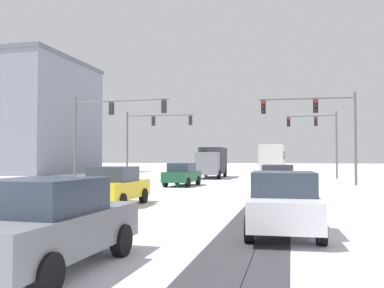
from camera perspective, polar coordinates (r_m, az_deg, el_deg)
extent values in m
cube|color=#38383D|center=(18.30, 12.29, -8.08)|extent=(0.75, 30.01, 0.01)
cube|color=#38383D|center=(18.34, 9.41, -8.09)|extent=(1.10, 30.01, 0.01)
cylinder|color=#56565B|center=(40.95, -8.93, -0.13)|extent=(0.18, 0.18, 6.50)
cylinder|color=#56565B|center=(40.16, -4.42, 3.96)|extent=(6.64, 0.47, 0.12)
cube|color=black|center=(40.28, -5.34, 3.16)|extent=(0.33, 0.26, 0.90)
sphere|color=red|center=(40.46, -5.28, 3.56)|extent=(0.20, 0.20, 0.20)
sphere|color=black|center=(40.44, -5.28, 3.14)|extent=(0.20, 0.20, 0.20)
sphere|color=black|center=(40.41, -5.28, 2.71)|extent=(0.20, 0.20, 0.20)
cube|color=black|center=(39.45, -0.22, 3.26)|extent=(0.33, 0.26, 0.90)
sphere|color=red|center=(39.63, -0.17, 3.67)|extent=(0.20, 0.20, 0.20)
sphere|color=black|center=(39.61, -0.17, 3.24)|extent=(0.20, 0.20, 0.20)
sphere|color=black|center=(39.58, -0.17, 2.80)|extent=(0.20, 0.20, 0.20)
cylinder|color=#56565B|center=(30.16, 21.62, 0.62)|extent=(0.18, 0.18, 6.50)
cylinder|color=#56565B|center=(29.93, 15.43, 6.05)|extent=(6.47, 0.52, 0.12)
cube|color=black|center=(29.93, 16.68, 5.00)|extent=(0.33, 0.26, 0.90)
sphere|color=red|center=(29.81, 16.71, 5.61)|extent=(0.20, 0.20, 0.20)
sphere|color=black|center=(29.77, 16.72, 5.04)|extent=(0.20, 0.20, 0.20)
sphere|color=black|center=(29.74, 16.72, 4.46)|extent=(0.20, 0.20, 0.20)
cube|color=black|center=(29.72, 9.82, 4.99)|extent=(0.33, 0.26, 0.90)
sphere|color=red|center=(29.60, 9.82, 5.61)|extent=(0.20, 0.20, 0.20)
sphere|color=black|center=(29.57, 9.82, 5.03)|extent=(0.20, 0.20, 0.20)
sphere|color=black|center=(29.53, 9.82, 4.45)|extent=(0.20, 0.20, 0.20)
cylinder|color=#56565B|center=(31.94, -15.79, 0.42)|extent=(0.18, 0.18, 6.50)
cylinder|color=#56565B|center=(30.35, -9.81, 5.90)|extent=(7.41, 0.56, 0.12)
cube|color=black|center=(30.62, -11.06, 4.80)|extent=(0.33, 0.26, 0.90)
sphere|color=red|center=(30.80, -10.91, 5.32)|extent=(0.20, 0.20, 0.20)
sphere|color=black|center=(30.76, -10.92, 4.77)|extent=(0.20, 0.20, 0.20)
sphere|color=black|center=(30.73, -10.92, 4.21)|extent=(0.20, 0.20, 0.20)
cube|color=black|center=(28.95, -3.88, 5.16)|extent=(0.33, 0.26, 0.90)
sphere|color=red|center=(29.14, -3.77, 5.70)|extent=(0.20, 0.20, 0.20)
sphere|color=black|center=(29.10, -3.77, 5.12)|extent=(0.20, 0.20, 0.20)
sphere|color=black|center=(29.06, -3.77, 4.53)|extent=(0.20, 0.20, 0.20)
cylinder|color=#56565B|center=(42.07, 19.31, -0.10)|extent=(0.18, 0.18, 6.50)
cylinder|color=#56565B|center=(42.26, 16.05, 3.73)|extent=(4.73, 0.49, 0.12)
cube|color=black|center=(42.20, 16.70, 3.00)|extent=(0.34, 0.26, 0.90)
sphere|color=red|center=(42.07, 16.69, 3.43)|extent=(0.20, 0.20, 0.20)
sphere|color=black|center=(42.04, 16.70, 3.02)|extent=(0.20, 0.20, 0.20)
sphere|color=black|center=(42.01, 16.70, 2.61)|extent=(0.20, 0.20, 0.20)
cube|color=black|center=(42.34, 13.17, 2.95)|extent=(0.34, 0.26, 0.90)
sphere|color=red|center=(42.20, 13.15, 3.38)|extent=(0.20, 0.20, 0.20)
sphere|color=black|center=(42.18, 13.16, 2.97)|extent=(0.20, 0.20, 0.20)
sphere|color=black|center=(42.15, 13.16, 2.56)|extent=(0.20, 0.20, 0.20)
cube|color=#194C2D|center=(29.34, -1.35, -4.49)|extent=(1.92, 4.19, 0.70)
cube|color=#2D3847|center=(29.17, -1.44, -3.23)|extent=(1.66, 1.98, 0.60)
cylinder|color=black|center=(30.81, -2.05, -5.02)|extent=(0.26, 0.65, 0.64)
cylinder|color=black|center=(30.33, 0.85, -5.07)|extent=(0.26, 0.65, 0.64)
cylinder|color=black|center=(28.42, -3.70, -5.28)|extent=(0.26, 0.65, 0.64)
cylinder|color=black|center=(27.90, -0.58, -5.34)|extent=(0.26, 0.65, 0.64)
cube|color=red|center=(22.31, 11.78, -5.26)|extent=(1.74, 4.11, 0.70)
cube|color=#2D3847|center=(22.13, 11.76, -3.60)|extent=(1.58, 1.91, 0.60)
cylinder|color=black|center=(23.63, 9.88, -5.93)|extent=(0.23, 0.64, 0.64)
cylinder|color=black|center=(23.60, 13.82, -5.91)|extent=(0.23, 0.64, 0.64)
cylinder|color=black|center=(21.10, 9.50, -6.42)|extent=(0.23, 0.64, 0.64)
cylinder|color=black|center=(21.06, 13.92, -6.39)|extent=(0.23, 0.64, 0.64)
cube|color=yellow|center=(17.45, -10.59, -6.20)|extent=(1.79, 4.14, 0.70)
cube|color=#2D3847|center=(17.27, -10.77, -4.08)|extent=(1.60, 1.93, 0.60)
cylinder|color=black|center=(18.96, -11.36, -6.91)|extent=(0.23, 0.64, 0.64)
cylinder|color=black|center=(18.37, -6.70, -7.10)|extent=(0.23, 0.64, 0.64)
cylinder|color=black|center=(16.67, -14.89, -7.58)|extent=(0.23, 0.64, 0.64)
cylinder|color=black|center=(16.00, -9.69, -7.85)|extent=(0.23, 0.64, 0.64)
cube|color=silver|center=(11.13, 12.47, -8.64)|extent=(1.88, 4.17, 0.70)
cube|color=#2D3847|center=(10.92, 12.46, -5.34)|extent=(1.64, 1.97, 0.60)
cylinder|color=black|center=(12.44, 8.55, -9.57)|extent=(0.25, 0.65, 0.64)
cylinder|color=black|center=(12.47, 16.09, -9.49)|extent=(0.25, 0.65, 0.64)
cylinder|color=black|center=(9.93, 7.92, -11.52)|extent=(0.25, 0.65, 0.64)
cylinder|color=black|center=(9.97, 17.41, -11.41)|extent=(0.25, 0.65, 0.64)
cube|color=slate|center=(7.87, -19.08, -11.38)|extent=(1.78, 4.13, 0.70)
cube|color=#2D3847|center=(7.67, -19.65, -6.73)|extent=(1.60, 1.93, 0.60)
cylinder|color=black|center=(9.42, -18.90, -11.96)|extent=(0.23, 0.64, 0.64)
cylinder|color=black|center=(8.65, -9.71, -12.95)|extent=(0.23, 0.64, 0.64)
cylinder|color=black|center=(6.47, -19.42, -16.65)|extent=(0.23, 0.64, 0.64)
cube|color=silver|center=(48.41, 11.12, -1.96)|extent=(2.54, 11.01, 2.90)
cube|color=#283342|center=(48.41, 11.12, -1.54)|extent=(2.57, 10.13, 0.90)
cylinder|color=black|center=(44.55, 12.44, -3.82)|extent=(0.30, 0.96, 0.96)
cylinder|color=black|center=(44.66, 9.38, -3.83)|extent=(0.30, 0.96, 0.96)
cylinder|color=black|center=(51.69, 12.61, -3.55)|extent=(0.30, 0.96, 0.96)
cylinder|color=black|center=(51.79, 9.98, -3.57)|extent=(0.30, 0.96, 0.96)
cube|color=slate|center=(38.47, 2.14, -2.69)|extent=(2.18, 2.27, 2.10)
cube|color=#333338|center=(42.13, 2.96, -2.29)|extent=(2.38, 5.27, 2.60)
cylinder|color=black|center=(38.79, 3.73, -4.24)|extent=(0.31, 0.85, 0.84)
cylinder|color=black|center=(39.11, 0.78, -4.22)|extent=(0.31, 0.85, 0.84)
cylinder|color=black|center=(43.43, 4.57, -3.99)|extent=(0.31, 0.85, 0.84)
cylinder|color=black|center=(43.72, 1.93, -3.98)|extent=(0.31, 0.85, 0.84)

